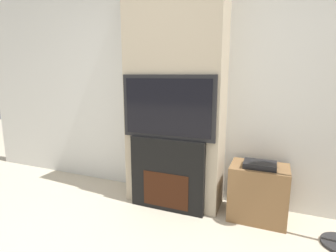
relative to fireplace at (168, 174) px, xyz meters
The scene contains 5 objects.
wall_back 1.06m from the fireplace, 90.00° to the left, with size 6.00×0.06×2.70m.
chimney_breast 0.99m from the fireplace, 90.00° to the left, with size 1.01×0.40×2.70m.
fireplace is the anchor object (origin of this frame).
television 0.70m from the fireplace, 90.00° to the right, with size 0.97×0.07×0.63m.
media_stand 0.90m from the fireplace, ahead, with size 0.53×0.38×0.59m.
Camera 1 is at (0.96, -0.77, 1.39)m, focal length 28.00 mm.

